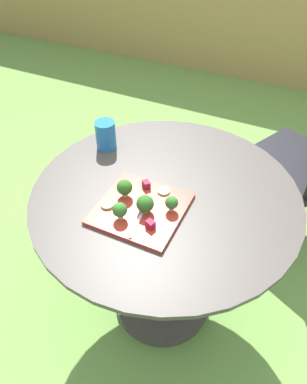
{
  "coord_description": "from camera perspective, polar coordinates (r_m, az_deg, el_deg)",
  "views": [
    {
      "loc": [
        0.36,
        -0.85,
        1.57
      ],
      "look_at": [
        -0.02,
        -0.06,
        0.76
      ],
      "focal_mm": 33.85,
      "sensor_mm": 36.0,
      "label": 1
    }
  ],
  "objects": [
    {
      "name": "ground_plane",
      "position": [
        1.82,
        1.37,
        -16.96
      ],
      "size": [
        12.0,
        12.0,
        0.0
      ],
      "primitive_type": "plane",
      "color": "#669342"
    },
    {
      "name": "bamboo_fence",
      "position": [
        3.58,
        20.71,
        24.66
      ],
      "size": [
        8.0,
        0.08,
        1.22
      ],
      "primitive_type": "cube",
      "color": "#9E7F47",
      "rests_on": "ground_plane"
    },
    {
      "name": "patio_table",
      "position": [
        1.43,
        1.68,
        -7.31
      ],
      "size": [
        0.94,
        0.94,
        0.72
      ],
      "color": "#423D38",
      "rests_on": "ground_plane"
    },
    {
      "name": "salad_plate",
      "position": [
        1.18,
        -2.02,
        -2.61
      ],
      "size": [
        0.28,
        0.28,
        0.01
      ],
      "primitive_type": "cube",
      "color": "#AD3323",
      "rests_on": "patio_table"
    },
    {
      "name": "drinking_glass",
      "position": [
        1.44,
        -7.52,
        8.69
      ],
      "size": [
        0.08,
        0.08,
        0.11
      ],
      "color": "#236BA8",
      "rests_on": "patio_table"
    },
    {
      "name": "fork",
      "position": [
        1.15,
        -2.09,
        -3.89
      ],
      "size": [
        0.04,
        0.15,
        0.0
      ],
      "color": "silver",
      "rests_on": "salad_plate"
    },
    {
      "name": "broccoli_floret_0",
      "position": [
        1.14,
        -1.34,
        -1.89
      ],
      "size": [
        0.06,
        0.06,
        0.06
      ],
      "color": "#99B770",
      "rests_on": "salad_plate"
    },
    {
      "name": "broccoli_floret_1",
      "position": [
        1.12,
        -5.32,
        -2.85
      ],
      "size": [
        0.05,
        0.05,
        0.06
      ],
      "color": "#99B770",
      "rests_on": "salad_plate"
    },
    {
      "name": "broccoli_floret_2",
      "position": [
        1.15,
        2.88,
        -1.71
      ],
      "size": [
        0.04,
        0.04,
        0.06
      ],
      "color": "#99B770",
      "rests_on": "salad_plate"
    },
    {
      "name": "broccoli_floret_3",
      "position": [
        1.19,
        -4.59,
        0.71
      ],
      "size": [
        0.05,
        0.05,
        0.07
      ],
      "color": "#99B770",
      "rests_on": "salad_plate"
    },
    {
      "name": "cucumber_slice_0",
      "position": [
        1.23,
        1.43,
        0.21
      ],
      "size": [
        0.04,
        0.04,
        0.01
      ],
      "primitive_type": "cylinder",
      "color": "#8EB766",
      "rests_on": "salad_plate"
    },
    {
      "name": "cucumber_slice_1",
      "position": [
        1.19,
        -7.28,
        -1.98
      ],
      "size": [
        0.04,
        0.04,
        0.01
      ],
      "primitive_type": "cylinder",
      "color": "#8EB766",
      "rests_on": "salad_plate"
    },
    {
      "name": "beet_chunk_0",
      "position": [
        1.24,
        -1.15,
        1.19
      ],
      "size": [
        0.03,
        0.03,
        0.03
      ],
      "primitive_type": "cube",
      "rotation": [
        0.0,
        0.0,
        5.61
      ],
      "color": "maroon",
      "rests_on": "salad_plate"
    },
    {
      "name": "beet_chunk_1",
      "position": [
        1.11,
        -0.49,
        -5.13
      ],
      "size": [
        0.03,
        0.03,
        0.03
      ],
      "primitive_type": "cube",
      "rotation": [
        0.0,
        0.0,
        5.93
      ],
      "color": "maroon",
      "rests_on": "salad_plate"
    }
  ]
}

